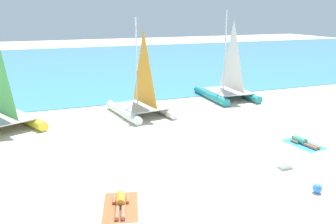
% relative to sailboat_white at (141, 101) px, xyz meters
% --- Properties ---
extents(ground_plane, '(120.00, 120.00, 0.00)m').
position_rel_sailboat_white_xyz_m(ground_plane, '(0.09, 0.09, -0.85)').
color(ground_plane, beige).
extents(ocean_water, '(120.00, 40.00, 0.05)m').
position_rel_sailboat_white_xyz_m(ocean_water, '(0.09, 22.89, -0.82)').
color(ocean_water, teal).
rests_on(ocean_water, ground).
extents(sailboat_white, '(3.35, 4.69, 5.68)m').
position_rel_sailboat_white_xyz_m(sailboat_white, '(0.00, 0.00, 0.00)').
color(sailboat_white, white).
rests_on(sailboat_white, ground).
extents(sailboat_teal, '(3.10, 4.74, 6.08)m').
position_rel_sailboat_white_xyz_m(sailboat_teal, '(6.91, 1.70, 0.06)').
color(sailboat_teal, teal).
rests_on(sailboat_teal, ground).
extents(sailboat_yellow, '(4.73, 5.62, 6.26)m').
position_rel_sailboat_white_xyz_m(sailboat_yellow, '(-7.74, 0.16, 0.09)').
color(sailboat_yellow, yellow).
rests_on(sailboat_yellow, ground).
extents(towel_left, '(1.57, 2.13, 0.01)m').
position_rel_sailboat_white_xyz_m(towel_left, '(-3.88, -10.15, -0.84)').
color(towel_left, '#EA5933').
rests_on(towel_left, ground).
extents(sunbather_left, '(0.80, 1.55, 0.30)m').
position_rel_sailboat_white_xyz_m(sunbather_left, '(-3.87, -10.08, -0.72)').
color(sunbather_left, orange).
rests_on(sunbather_left, towel_left).
extents(towel_right, '(1.29, 2.00, 0.01)m').
position_rel_sailboat_white_xyz_m(towel_right, '(5.49, -7.74, -0.84)').
color(towel_right, '#338CD8').
rests_on(towel_right, ground).
extents(sunbather_right, '(0.58, 1.57, 0.30)m').
position_rel_sailboat_white_xyz_m(sunbather_right, '(5.48, -7.67, -0.72)').
color(sunbather_right, '#3FB28C').
rests_on(sunbather_right, towel_right).
extents(beach_ball, '(0.33, 0.33, 0.33)m').
position_rel_sailboat_white_xyz_m(beach_ball, '(2.65, -11.68, -0.68)').
color(beach_ball, '#337FE5').
rests_on(beach_ball, ground).
extents(cooler_box, '(0.50, 0.36, 0.36)m').
position_rel_sailboat_white_xyz_m(cooler_box, '(2.99, -9.57, -0.67)').
color(cooler_box, white).
rests_on(cooler_box, ground).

